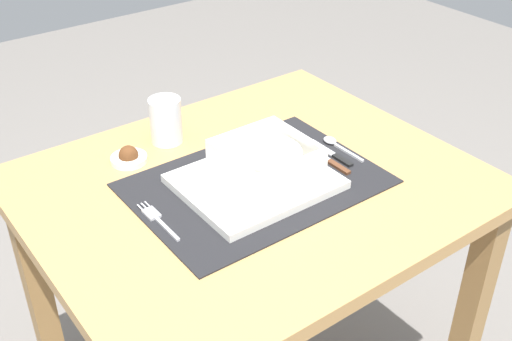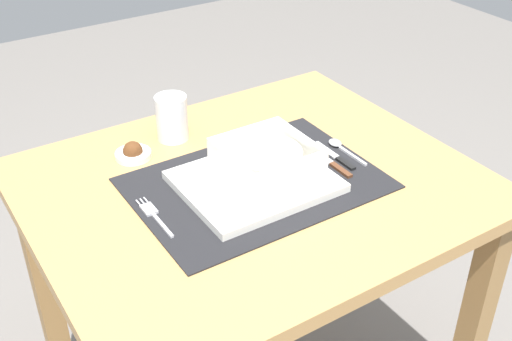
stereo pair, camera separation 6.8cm
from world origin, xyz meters
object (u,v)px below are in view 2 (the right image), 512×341
at_px(fork, 153,214).
at_px(butter_knife, 337,157).
at_px(bread_knife, 331,163).
at_px(drinking_glass, 172,120).
at_px(dining_table, 253,229).
at_px(spoon, 339,146).
at_px(porridge_bowl, 267,160).
at_px(condiment_saucer, 133,153).

relative_size(fork, butter_knife, 1.06).
distance_m(bread_knife, drinking_glass, 0.35).
distance_m(dining_table, spoon, 0.25).
xyz_separation_m(dining_table, butter_knife, (0.19, -0.03, 0.12)).
relative_size(porridge_bowl, drinking_glass, 1.69).
bearing_deg(spoon, fork, -174.60).
relative_size(porridge_bowl, butter_knife, 1.33).
bearing_deg(condiment_saucer, butter_knife, -34.02).
bearing_deg(fork, condiment_saucer, 72.23).
relative_size(dining_table, spoon, 7.30).
height_order(fork, drinking_glass, drinking_glass).
distance_m(dining_table, butter_knife, 0.23).
bearing_deg(drinking_glass, spoon, -40.18).
bearing_deg(butter_knife, spoon, 41.15).
height_order(fork, butter_knife, butter_knife).
bearing_deg(fork, drinking_glass, 52.65).
relative_size(fork, bread_knife, 0.97).
xyz_separation_m(porridge_bowl, spoon, (0.19, 0.01, -0.03)).
distance_m(spoon, drinking_glass, 0.36).
bearing_deg(fork, spoon, -2.63).
relative_size(dining_table, porridge_bowl, 5.06).
bearing_deg(dining_table, bread_knife, -13.47).
height_order(spoon, drinking_glass, drinking_glass).
bearing_deg(fork, dining_table, -3.13).
bearing_deg(dining_table, condiment_saucer, 127.59).
xyz_separation_m(butter_knife, condiment_saucer, (-0.35, 0.23, 0.00)).
distance_m(fork, spoon, 0.43).
bearing_deg(butter_knife, dining_table, 167.59).
bearing_deg(spoon, bread_knife, -136.47).
relative_size(dining_table, bread_knife, 6.13).
height_order(porridge_bowl, condiment_saucer, porridge_bowl).
xyz_separation_m(spoon, butter_knife, (-0.03, -0.03, -0.00)).
bearing_deg(butter_knife, drinking_glass, 128.34).
height_order(dining_table, butter_knife, butter_knife).
distance_m(butter_knife, bread_knife, 0.03).
bearing_deg(drinking_glass, porridge_bowl, -71.77).
bearing_deg(dining_table, porridge_bowl, -18.72).
relative_size(bread_knife, drinking_glass, 1.40).
relative_size(drinking_glass, condiment_saucer, 1.33).
xyz_separation_m(porridge_bowl, bread_knife, (0.14, -0.03, -0.04)).
bearing_deg(spoon, dining_table, -174.12).
relative_size(fork, drinking_glass, 1.36).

